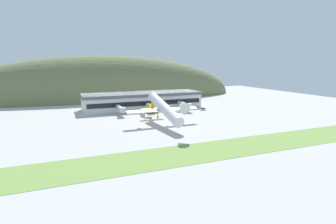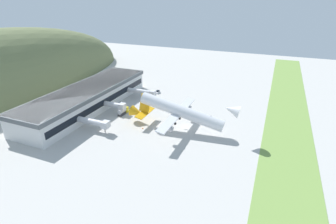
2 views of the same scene
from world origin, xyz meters
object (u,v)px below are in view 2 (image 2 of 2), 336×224
(jetway_2, at_px, (143,92))
(cargo_airplane, at_px, (179,112))
(service_car_0, at_px, (158,92))
(fuel_truck, at_px, (123,111))
(terminal_building, at_px, (88,97))
(jetway_0, at_px, (95,122))
(traffic_cone_0, at_px, (143,128))
(jetway_1, at_px, (116,105))
(service_car_1, at_px, (145,102))

(jetway_2, relative_size, cargo_airplane, 0.35)
(service_car_0, bearing_deg, fuel_truck, 175.08)
(terminal_building, bearing_deg, cargo_airplane, -95.11)
(cargo_airplane, bearing_deg, jetway_2, 49.51)
(jetway_0, height_order, traffic_cone_0, jetway_0)
(fuel_truck, xyz_separation_m, traffic_cone_0, (-10.28, -16.14, -1.21))
(jetway_0, bearing_deg, terminal_building, 43.97)
(jetway_2, height_order, cargo_airplane, cargo_airplane)
(jetway_0, bearing_deg, cargo_airplane, -65.23)
(terminal_building, bearing_deg, fuel_truck, -90.13)
(terminal_building, distance_m, jetway_0, 27.59)
(jetway_2, relative_size, fuel_truck, 2.41)
(traffic_cone_0, bearing_deg, cargo_airplane, -69.14)
(jetway_2, xyz_separation_m, traffic_cone_0, (-32.98, -17.03, -3.71))
(jetway_1, bearing_deg, terminal_building, 89.63)
(traffic_cone_0, bearing_deg, jetway_2, 27.30)
(cargo_airplane, xyz_separation_m, service_car_1, (21.95, 27.80, -7.78))
(terminal_building, distance_m, fuel_truck, 21.37)
(jetway_0, distance_m, jetway_2, 42.46)
(terminal_building, height_order, fuel_truck, terminal_building)
(traffic_cone_0, bearing_deg, terminal_building, 74.40)
(cargo_airplane, distance_m, traffic_cone_0, 17.95)
(terminal_building, distance_m, service_car_1, 30.20)
(fuel_truck, bearing_deg, jetway_1, 90.92)
(service_car_0, distance_m, traffic_cone_0, 46.35)
(service_car_1, bearing_deg, jetway_1, 157.62)
(service_car_0, distance_m, fuel_truck, 34.29)
(terminal_building, distance_m, traffic_cone_0, 38.86)
(cargo_airplane, height_order, fuel_truck, cargo_airplane)
(jetway_0, relative_size, service_car_1, 3.28)
(cargo_airplane, bearing_deg, fuel_truck, 81.59)
(fuel_truck, bearing_deg, service_car_1, -10.66)
(cargo_airplane, relative_size, service_car_1, 10.42)
(service_car_1, bearing_deg, traffic_cone_0, -155.04)
(cargo_airplane, xyz_separation_m, service_car_0, (38.74, 28.13, -7.81))
(jetway_1, xyz_separation_m, jetway_2, (22.76, -3.01, 0.00))
(terminal_building, distance_m, cargo_airplane, 52.20)
(service_car_1, bearing_deg, cargo_airplane, -128.30)
(jetway_1, relative_size, fuel_truck, 1.61)
(fuel_truck, distance_m, traffic_cone_0, 19.17)
(service_car_1, bearing_deg, jetway_2, 37.94)
(service_car_0, xyz_separation_m, service_car_1, (-16.79, -0.33, 0.02))
(service_car_0, xyz_separation_m, traffic_cone_0, (-44.43, -13.20, -0.36))
(cargo_airplane, height_order, traffic_cone_0, cargo_airplane)
(traffic_cone_0, bearing_deg, service_car_0, 16.54)
(jetway_2, relative_size, traffic_cone_0, 29.53)
(jetway_0, height_order, jetway_1, same)
(terminal_building, relative_size, jetway_0, 5.26)
(jetway_1, bearing_deg, jetway_0, -173.80)
(terminal_building, height_order, cargo_airplane, cargo_airplane)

